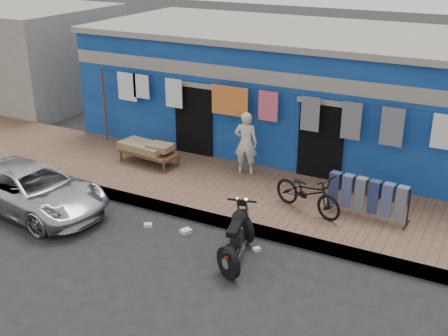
# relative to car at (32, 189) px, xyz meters

# --- Properties ---
(ground) EXTENTS (80.00, 80.00, 0.00)m
(ground) POSITION_rel_car_xyz_m (3.90, -0.29, -0.53)
(ground) COLOR black
(ground) RESTS_ON ground
(sidewalk) EXTENTS (28.00, 3.00, 0.25)m
(sidewalk) POSITION_rel_car_xyz_m (3.90, 2.71, -0.41)
(sidewalk) COLOR brown
(sidewalk) RESTS_ON ground
(curb) EXTENTS (28.00, 0.10, 0.25)m
(curb) POSITION_rel_car_xyz_m (3.90, 1.26, -0.41)
(curb) COLOR gray
(curb) RESTS_ON ground
(building) EXTENTS (12.20, 5.20, 3.36)m
(building) POSITION_rel_car_xyz_m (3.90, 6.70, 1.16)
(building) COLOR navy
(building) RESTS_ON ground
(neighbor_left) EXTENTS (6.00, 5.00, 3.40)m
(neighbor_left) POSITION_rel_car_xyz_m (-7.10, 6.71, 1.17)
(neighbor_left) COLOR #9E9384
(neighbor_left) RESTS_ON ground
(clothesline) EXTENTS (10.06, 0.06, 2.10)m
(clothesline) POSITION_rel_car_xyz_m (3.71, 3.96, 1.29)
(clothesline) COLOR brown
(clothesline) RESTS_ON sidewalk
(car) EXTENTS (3.91, 2.08, 1.06)m
(car) POSITION_rel_car_xyz_m (0.00, 0.00, 0.00)
(car) COLOR #BCBCC1
(car) RESTS_ON ground
(seated_person) EXTENTS (0.63, 0.49, 1.57)m
(seated_person) POSITION_rel_car_xyz_m (3.50, 3.62, 0.50)
(seated_person) COLOR beige
(seated_person) RESTS_ON sidewalk
(bicycle) EXTENTS (1.78, 1.10, 1.09)m
(bicycle) POSITION_rel_car_xyz_m (5.58, 2.32, 0.26)
(bicycle) COLOR black
(bicycle) RESTS_ON sidewalk
(motorcycle) EXTENTS (1.31, 1.87, 1.04)m
(motorcycle) POSITION_rel_car_xyz_m (4.92, 0.26, -0.01)
(motorcycle) COLOR black
(motorcycle) RESTS_ON ground
(charpoy) EXTENTS (1.81, 1.14, 0.55)m
(charpoy) POSITION_rel_car_xyz_m (1.03, 3.03, -0.00)
(charpoy) COLOR brown
(charpoy) RESTS_ON sidewalk
(jeans_rack) EXTENTS (1.84, 0.62, 0.86)m
(jeans_rack) POSITION_rel_car_xyz_m (6.75, 2.69, 0.15)
(jeans_rack) COLOR black
(jeans_rack) RESTS_ON sidewalk
(litter_a) EXTENTS (0.21, 0.20, 0.07)m
(litter_a) POSITION_rel_car_xyz_m (2.70, 0.53, -0.49)
(litter_a) COLOR silver
(litter_a) RESTS_ON ground
(litter_b) EXTENTS (0.17, 0.18, 0.07)m
(litter_b) POSITION_rel_car_xyz_m (5.15, 0.70, -0.49)
(litter_b) COLOR silver
(litter_b) RESTS_ON ground
(litter_c) EXTENTS (0.25, 0.27, 0.09)m
(litter_c) POSITION_rel_car_xyz_m (3.55, 0.67, -0.49)
(litter_c) COLOR silver
(litter_c) RESTS_ON ground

